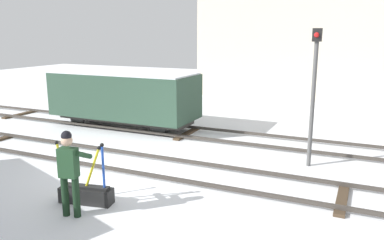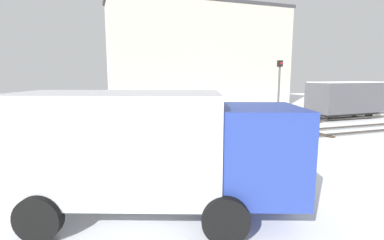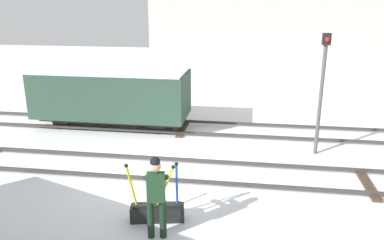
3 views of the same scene
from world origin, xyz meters
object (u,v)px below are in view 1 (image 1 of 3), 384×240
signal_post (314,84)px  switch_lever_frame (86,193)px  rail_worker (69,168)px  freight_car_near_switch (124,96)px

signal_post → switch_lever_frame: bearing=-131.9°
switch_lever_frame → rail_worker: bearing=-88.0°
switch_lever_frame → signal_post: (4.26, 4.76, 2.16)m
switch_lever_frame → rail_worker: (0.15, -0.64, 0.83)m
switch_lever_frame → rail_worker: rail_worker is taller
switch_lever_frame → freight_car_near_switch: size_ratio=0.24×
rail_worker → switch_lever_frame: bearing=92.0°
rail_worker → signal_post: (4.12, 5.39, 1.34)m
signal_post → freight_car_near_switch: bearing=166.9°
switch_lever_frame → rail_worker: size_ratio=0.78×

